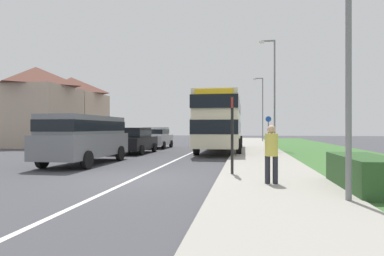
{
  "coord_description": "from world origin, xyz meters",
  "views": [
    {
      "loc": [
        3.41,
        -9.48,
        1.59
      ],
      "look_at": [
        0.72,
        6.59,
        1.6
      ],
      "focal_mm": 29.74,
      "sensor_mm": 36.0,
      "label": 1
    }
  ],
  "objects_px": {
    "parked_car_black": "(134,139)",
    "street_lamp_far": "(262,105)",
    "parked_van_grey": "(85,135)",
    "parked_car_silver": "(157,137)",
    "double_decker_bus": "(221,120)",
    "cycle_route_sign": "(268,130)",
    "pedestrian_at_stop": "(271,151)",
    "street_lamp_mid": "(273,88)",
    "bus_stop_sign": "(232,130)"
  },
  "relations": [
    {
      "from": "double_decker_bus",
      "to": "parked_van_grey",
      "type": "bearing_deg",
      "value": -122.75
    },
    {
      "from": "bus_stop_sign",
      "to": "parked_car_silver",
      "type": "bearing_deg",
      "value": 114.76
    },
    {
      "from": "parked_car_black",
      "to": "street_lamp_far",
      "type": "distance_m",
      "value": 20.94
    },
    {
      "from": "parked_van_grey",
      "to": "bus_stop_sign",
      "type": "relative_size",
      "value": 2.04
    },
    {
      "from": "parked_car_silver",
      "to": "street_lamp_far",
      "type": "distance_m",
      "value": 16.36
    },
    {
      "from": "parked_car_black",
      "to": "pedestrian_at_stop",
      "type": "bearing_deg",
      "value": -54.09
    },
    {
      "from": "parked_car_black",
      "to": "bus_stop_sign",
      "type": "height_order",
      "value": "bus_stop_sign"
    },
    {
      "from": "parked_van_grey",
      "to": "parked_car_silver",
      "type": "relative_size",
      "value": 1.35
    },
    {
      "from": "double_decker_bus",
      "to": "parked_car_silver",
      "type": "bearing_deg",
      "value": 150.75
    },
    {
      "from": "double_decker_bus",
      "to": "bus_stop_sign",
      "type": "xyz_separation_m",
      "value": [
        1.19,
        -11.18,
        -0.6
      ]
    },
    {
      "from": "parked_car_silver",
      "to": "pedestrian_at_stop",
      "type": "relative_size",
      "value": 2.35
    },
    {
      "from": "parked_van_grey",
      "to": "parked_car_silver",
      "type": "height_order",
      "value": "parked_van_grey"
    },
    {
      "from": "street_lamp_mid",
      "to": "street_lamp_far",
      "type": "height_order",
      "value": "street_lamp_mid"
    },
    {
      "from": "pedestrian_at_stop",
      "to": "cycle_route_sign",
      "type": "relative_size",
      "value": 0.66
    },
    {
      "from": "parked_car_silver",
      "to": "street_lamp_far",
      "type": "height_order",
      "value": "street_lamp_far"
    },
    {
      "from": "double_decker_bus",
      "to": "pedestrian_at_stop",
      "type": "bearing_deg",
      "value": -79.87
    },
    {
      "from": "parked_van_grey",
      "to": "pedestrian_at_stop",
      "type": "height_order",
      "value": "parked_van_grey"
    },
    {
      "from": "parked_car_silver",
      "to": "parked_van_grey",
      "type": "bearing_deg",
      "value": -90.18
    },
    {
      "from": "parked_car_black",
      "to": "bus_stop_sign",
      "type": "relative_size",
      "value": 1.63
    },
    {
      "from": "street_lamp_far",
      "to": "pedestrian_at_stop",
      "type": "bearing_deg",
      "value": -92.43
    },
    {
      "from": "parked_car_black",
      "to": "cycle_route_sign",
      "type": "bearing_deg",
      "value": 35.48
    },
    {
      "from": "pedestrian_at_stop",
      "to": "parked_car_black",
      "type": "bearing_deg",
      "value": 125.91
    },
    {
      "from": "double_decker_bus",
      "to": "parked_car_black",
      "type": "height_order",
      "value": "double_decker_bus"
    },
    {
      "from": "cycle_route_sign",
      "to": "street_lamp_far",
      "type": "xyz_separation_m",
      "value": [
        0.14,
        12.52,
        2.85
      ]
    },
    {
      "from": "cycle_route_sign",
      "to": "street_lamp_far",
      "type": "height_order",
      "value": "street_lamp_far"
    },
    {
      "from": "street_lamp_far",
      "to": "parked_car_black",
      "type": "bearing_deg",
      "value": -115.21
    },
    {
      "from": "parked_van_grey",
      "to": "cycle_route_sign",
      "type": "height_order",
      "value": "cycle_route_sign"
    },
    {
      "from": "street_lamp_mid",
      "to": "parked_van_grey",
      "type": "bearing_deg",
      "value": -131.99
    },
    {
      "from": "pedestrian_at_stop",
      "to": "bus_stop_sign",
      "type": "relative_size",
      "value": 0.64
    },
    {
      "from": "parked_van_grey",
      "to": "cycle_route_sign",
      "type": "bearing_deg",
      "value": 54.21
    },
    {
      "from": "street_lamp_far",
      "to": "street_lamp_mid",
      "type": "bearing_deg",
      "value": -89.87
    },
    {
      "from": "double_decker_bus",
      "to": "bus_stop_sign",
      "type": "height_order",
      "value": "double_decker_bus"
    },
    {
      "from": "parked_car_black",
      "to": "parked_car_silver",
      "type": "xyz_separation_m",
      "value": [
        -0.07,
        5.37,
        0.02
      ]
    },
    {
      "from": "bus_stop_sign",
      "to": "street_lamp_far",
      "type": "relative_size",
      "value": 0.35
    },
    {
      "from": "pedestrian_at_stop",
      "to": "cycle_route_sign",
      "type": "distance_m",
      "value": 16.66
    },
    {
      "from": "parked_van_grey",
      "to": "pedestrian_at_stop",
      "type": "relative_size",
      "value": 3.18
    },
    {
      "from": "cycle_route_sign",
      "to": "street_lamp_far",
      "type": "relative_size",
      "value": 0.34
    },
    {
      "from": "street_lamp_mid",
      "to": "street_lamp_far",
      "type": "distance_m",
      "value": 14.75
    },
    {
      "from": "parked_car_black",
      "to": "double_decker_bus",
      "type": "bearing_deg",
      "value": 24.24
    },
    {
      "from": "parked_car_black",
      "to": "cycle_route_sign",
      "type": "relative_size",
      "value": 1.68
    },
    {
      "from": "parked_car_silver",
      "to": "double_decker_bus",
      "type": "bearing_deg",
      "value": -29.25
    },
    {
      "from": "parked_van_grey",
      "to": "double_decker_bus",
      "type": "bearing_deg",
      "value": 57.25
    },
    {
      "from": "parked_van_grey",
      "to": "parked_car_silver",
      "type": "xyz_separation_m",
      "value": [
        0.04,
        11.36,
        -0.36
      ]
    },
    {
      "from": "bus_stop_sign",
      "to": "cycle_route_sign",
      "type": "xyz_separation_m",
      "value": [
        2.2,
        14.98,
        -0.11
      ]
    },
    {
      "from": "parked_van_grey",
      "to": "parked_car_black",
      "type": "bearing_deg",
      "value": 88.96
    },
    {
      "from": "pedestrian_at_stop",
      "to": "street_lamp_mid",
      "type": "xyz_separation_m",
      "value": [
        1.27,
        14.39,
        3.49
      ]
    },
    {
      "from": "parked_car_silver",
      "to": "cycle_route_sign",
      "type": "bearing_deg",
      "value": 5.27
    },
    {
      "from": "pedestrian_at_stop",
      "to": "cycle_route_sign",
      "type": "xyz_separation_m",
      "value": [
        1.1,
        16.62,
        0.45
      ]
    },
    {
      "from": "double_decker_bus",
      "to": "street_lamp_far",
      "type": "relative_size",
      "value": 1.37
    },
    {
      "from": "parked_car_black",
      "to": "pedestrian_at_stop",
      "type": "relative_size",
      "value": 2.54
    }
  ]
}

